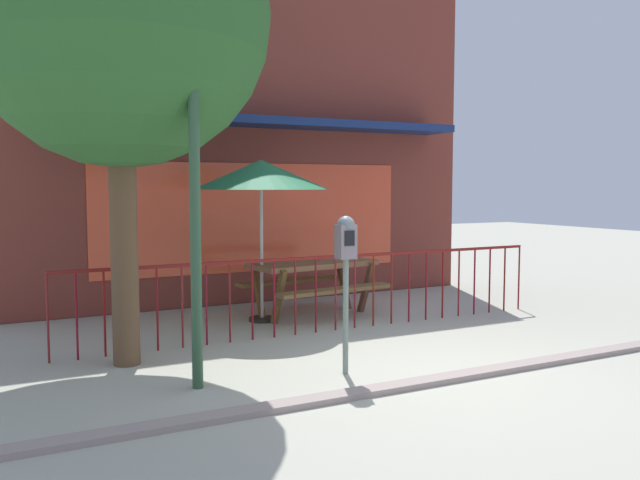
{
  "coord_description": "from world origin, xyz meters",
  "views": [
    {
      "loc": [
        -3.85,
        -5.24,
        1.85
      ],
      "look_at": [
        0.13,
        2.45,
        1.13
      ],
      "focal_mm": 36.91,
      "sensor_mm": 36.0,
      "label": 1
    }
  ],
  "objects_px": {
    "patio_umbrella": "(261,176)",
    "street_lamp": "(193,106)",
    "picnic_table_left": "(313,273)",
    "street_tree": "(118,16)",
    "parking_meter_near": "(346,253)"
  },
  "relations": [
    {
      "from": "parking_meter_near",
      "to": "street_lamp",
      "type": "xyz_separation_m",
      "value": [
        -1.43,
        0.23,
        1.35
      ]
    },
    {
      "from": "street_tree",
      "to": "patio_umbrella",
      "type": "bearing_deg",
      "value": 33.64
    },
    {
      "from": "picnic_table_left",
      "to": "parking_meter_near",
      "type": "relative_size",
      "value": 1.25
    },
    {
      "from": "picnic_table_left",
      "to": "parking_meter_near",
      "type": "xyz_separation_m",
      "value": [
        -1.03,
        -2.74,
        0.59
      ]
    },
    {
      "from": "picnic_table_left",
      "to": "parking_meter_near",
      "type": "bearing_deg",
      "value": -110.54
    },
    {
      "from": "picnic_table_left",
      "to": "street_tree",
      "type": "relative_size",
      "value": 0.39
    },
    {
      "from": "picnic_table_left",
      "to": "street_tree",
      "type": "height_order",
      "value": "street_tree"
    },
    {
      "from": "street_lamp",
      "to": "street_tree",
      "type": "bearing_deg",
      "value": 110.56
    },
    {
      "from": "parking_meter_near",
      "to": "patio_umbrella",
      "type": "bearing_deg",
      "value": 85.07
    },
    {
      "from": "picnic_table_left",
      "to": "patio_umbrella",
      "type": "distance_m",
      "value": 1.59
    },
    {
      "from": "patio_umbrella",
      "to": "parking_meter_near",
      "type": "bearing_deg",
      "value": -94.93
    },
    {
      "from": "picnic_table_left",
      "to": "street_tree",
      "type": "xyz_separation_m",
      "value": [
        -2.87,
        -1.4,
        2.92
      ]
    },
    {
      "from": "parking_meter_near",
      "to": "street_lamp",
      "type": "bearing_deg",
      "value": 170.99
    },
    {
      "from": "street_tree",
      "to": "street_lamp",
      "type": "xyz_separation_m",
      "value": [
        0.42,
        -1.12,
        -0.98
      ]
    },
    {
      "from": "patio_umbrella",
      "to": "street_lamp",
      "type": "height_order",
      "value": "street_lamp"
    }
  ]
}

